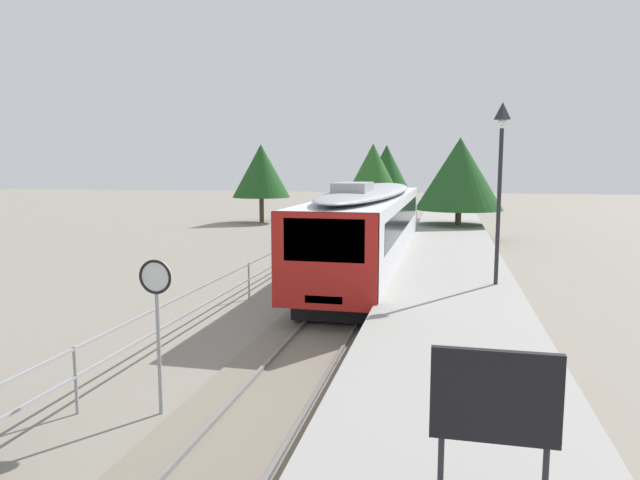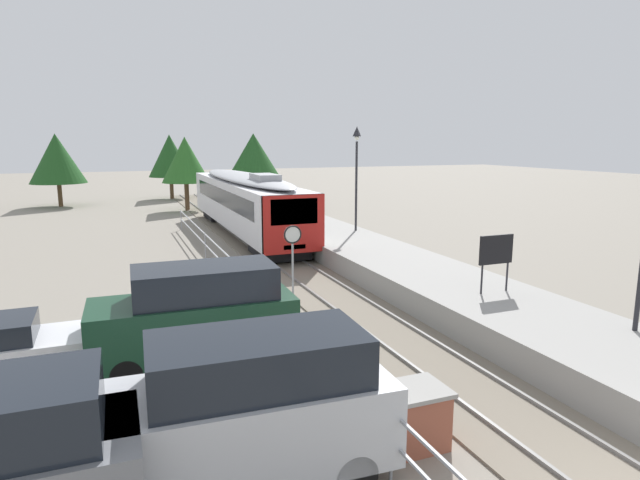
{
  "view_description": "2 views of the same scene",
  "coord_description": "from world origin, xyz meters",
  "px_view_note": "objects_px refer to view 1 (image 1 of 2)",
  "views": [
    {
      "loc": [
        3.06,
        3.56,
        4.39
      ],
      "look_at": [
        -1.0,
        21.56,
        2.0
      ],
      "focal_mm": 31.73,
      "sensor_mm": 36.0,
      "label": 1
    },
    {
      "loc": [
        -7.28,
        -3.91,
        5.5
      ],
      "look_at": [
        0.4,
        15.56,
        1.6
      ],
      "focal_mm": 29.77,
      "sensor_mm": 36.0,
      "label": 2
    }
  ],
  "objects_px": {
    "commuter_train": "(370,222)",
    "platform_notice_board": "(495,403)",
    "speed_limit_sign": "(156,298)",
    "platform_lamp_mid_platform": "(501,159)"
  },
  "relations": [
    {
      "from": "platform_lamp_mid_platform",
      "to": "platform_notice_board",
      "type": "bearing_deg",
      "value": -94.7
    },
    {
      "from": "commuter_train",
      "to": "speed_limit_sign",
      "type": "xyz_separation_m",
      "value": [
        -1.84,
        -14.21,
        -0.02
      ]
    },
    {
      "from": "commuter_train",
      "to": "platform_notice_board",
      "type": "distance_m",
      "value": 18.02
    },
    {
      "from": "platform_notice_board",
      "to": "speed_limit_sign",
      "type": "bearing_deg",
      "value": 147.35
    },
    {
      "from": "platform_lamp_mid_platform",
      "to": "speed_limit_sign",
      "type": "distance_m",
      "value": 11.02
    },
    {
      "from": "commuter_train",
      "to": "platform_lamp_mid_platform",
      "type": "xyz_separation_m",
      "value": [
        4.54,
        -5.59,
        2.48
      ]
    },
    {
      "from": "platform_notice_board",
      "to": "platform_lamp_mid_platform",
      "type": "bearing_deg",
      "value": 85.3
    },
    {
      "from": "platform_notice_board",
      "to": "speed_limit_sign",
      "type": "relative_size",
      "value": 0.64
    },
    {
      "from": "commuter_train",
      "to": "platform_lamp_mid_platform",
      "type": "bearing_deg",
      "value": -50.89
    },
    {
      "from": "platform_lamp_mid_platform",
      "to": "speed_limit_sign",
      "type": "height_order",
      "value": "platform_lamp_mid_platform"
    }
  ]
}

